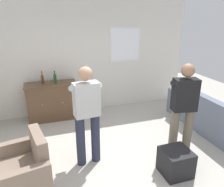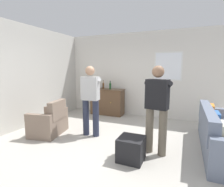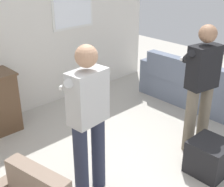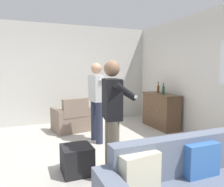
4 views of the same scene
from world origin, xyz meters
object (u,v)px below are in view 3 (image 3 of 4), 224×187
at_px(person_standing_left, 88,116).
at_px(person_standing_right, 201,83).
at_px(couch, 200,90).
at_px(ottoman, 209,157).

distance_m(person_standing_left, person_standing_right, 1.63).
bearing_deg(couch, ottoman, -144.13).
xyz_separation_m(couch, ottoman, (-1.43, -1.03, -0.13)).
bearing_deg(ottoman, couch, 35.87).
height_order(person_standing_left, person_standing_right, same).
bearing_deg(person_standing_right, couch, 29.23).
xyz_separation_m(couch, person_standing_left, (-2.67, -0.30, 0.60)).
xyz_separation_m(ottoman, person_standing_right, (0.36, 0.43, 0.73)).
bearing_deg(person_standing_left, ottoman, -30.64).
bearing_deg(person_standing_right, ottoman, -129.55).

